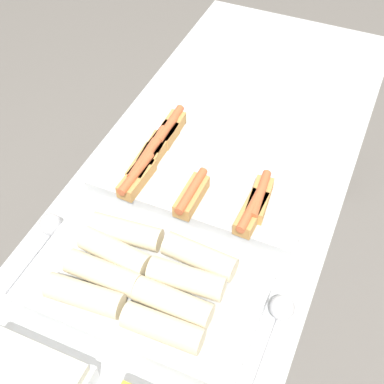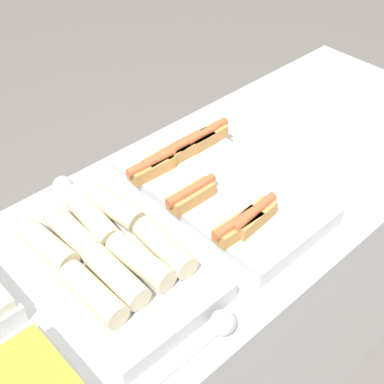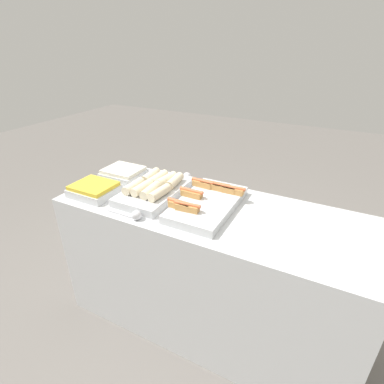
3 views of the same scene
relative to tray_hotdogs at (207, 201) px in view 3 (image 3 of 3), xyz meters
The scene contains 8 objects.
ground_plane 0.94m from the tray_hotdogs, 27.40° to the right, with size 12.00×12.00×0.00m, color slate.
counter 0.49m from the tray_hotdogs, 27.40° to the right, with size 1.83×0.70×0.90m.
tray_hotdogs is the anchor object (origin of this frame).
tray_wraps 0.36m from the tray_hotdogs, behind, with size 0.30×0.52×0.11m.
tray_side_front 0.72m from the tray_hotdogs, 165.08° to the right, with size 0.27×0.23×0.07m.
tray_side_back 0.71m from the tray_hotdogs, behind, with size 0.27×0.23×0.07m.
serving_spoon_near 0.42m from the tray_hotdogs, 133.79° to the right, with size 0.23×0.06×0.06m.
serving_spoon_far 0.41m from the tray_hotdogs, 136.43° to the left, with size 0.22×0.06×0.06m.
Camera 3 is at (0.60, -1.39, 1.78)m, focal length 28.00 mm.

